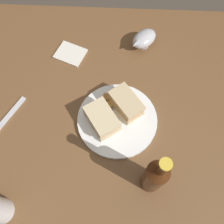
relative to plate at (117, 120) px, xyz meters
The scene contains 14 objects.
ground_plane 0.76m from the plate, 45.40° to the right, with size 6.00×6.00×0.00m, color #4C4238.
dining_table 0.39m from the plate, 45.40° to the right, with size 1.12×0.99×0.75m, color brown.
plate is the anchor object (origin of this frame).
sandwich_half_left 0.07m from the plate, 120.64° to the right, with size 0.13×0.14×0.06m.
sandwich_half_right 0.07m from the plate, 15.74° to the left, with size 0.13×0.14×0.06m.
potato_wedge_front 0.08m from the plate, 13.86° to the right, with size 0.04×0.02×0.02m, color #B77F33.
potato_wedge_middle 0.08m from the plate, 68.20° to the right, with size 0.05×0.02×0.02m, color #AD702D.
potato_wedge_back 0.07m from the plate, 45.47° to the right, with size 0.05×0.02×0.01m, color gold.
potato_wedge_left_edge 0.05m from the plate, 17.36° to the right, with size 0.05×0.02×0.02m, color gold.
potato_wedge_right_edge 0.09m from the plate, 81.72° to the right, with size 0.05×0.02×0.01m, color gold.
gravy_boat 0.35m from the plate, 105.30° to the right, with size 0.13×0.13×0.07m.
cider_bottle 0.25m from the plate, 118.50° to the left, with size 0.06×0.06×0.26m.
napkin 0.34m from the plate, 54.60° to the right, with size 0.11×0.09×0.01m, color silver.
fork 0.39m from the plate, ahead, with size 0.18×0.02×0.01m, color silver.
Camera 1 is at (-0.04, 0.37, 1.57)m, focal length 40.14 mm.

